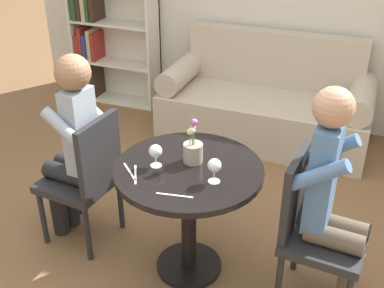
% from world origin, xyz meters
% --- Properties ---
extents(ground_plane, '(16.00, 16.00, 0.00)m').
position_xyz_m(ground_plane, '(0.00, 0.00, 0.00)').
color(ground_plane, brown).
extents(round_table, '(0.83, 0.83, 0.73)m').
position_xyz_m(round_table, '(0.00, 0.00, 0.56)').
color(round_table, black).
rests_on(round_table, ground_plane).
extents(couch, '(1.83, 0.80, 0.92)m').
position_xyz_m(couch, '(0.00, 1.87, 0.31)').
color(couch, '#B7A893').
rests_on(couch, ground_plane).
extents(bookshelf_left, '(0.90, 0.28, 1.27)m').
position_xyz_m(bookshelf_left, '(-1.78, 2.14, 0.64)').
color(bookshelf_left, silver).
rests_on(bookshelf_left, ground_plane).
extents(chair_left, '(0.46, 0.46, 0.90)m').
position_xyz_m(chair_left, '(-0.70, 0.03, 0.49)').
color(chair_left, '#232326').
rests_on(chair_left, ground_plane).
extents(chair_right, '(0.45, 0.45, 0.90)m').
position_xyz_m(chair_right, '(0.70, 0.04, 0.49)').
color(chair_right, '#232326').
rests_on(chair_right, ground_plane).
extents(person_left, '(0.44, 0.36, 1.27)m').
position_xyz_m(person_left, '(-0.78, 0.04, 0.68)').
color(person_left, black).
rests_on(person_left, ground_plane).
extents(person_right, '(0.43, 0.36, 1.29)m').
position_xyz_m(person_right, '(0.78, 0.03, 0.68)').
color(person_right, brown).
rests_on(person_right, ground_plane).
extents(wine_glass_left, '(0.07, 0.07, 0.13)m').
position_xyz_m(wine_glass_left, '(-0.17, -0.05, 0.82)').
color(wine_glass_left, white).
rests_on(wine_glass_left, round_table).
extents(wine_glass_right, '(0.07, 0.07, 0.14)m').
position_xyz_m(wine_glass_right, '(0.18, -0.08, 0.82)').
color(wine_glass_right, white).
rests_on(wine_glass_right, round_table).
extents(flower_vase, '(0.11, 0.11, 0.27)m').
position_xyz_m(flower_vase, '(-0.00, 0.07, 0.80)').
color(flower_vase, '#9E9384').
rests_on(flower_vase, round_table).
extents(knife_left_setting, '(0.19, 0.04, 0.00)m').
position_xyz_m(knife_left_setting, '(0.03, -0.27, 0.73)').
color(knife_left_setting, silver).
rests_on(knife_left_setting, round_table).
extents(fork_left_setting, '(0.10, 0.17, 0.00)m').
position_xyz_m(fork_left_setting, '(-0.24, -0.18, 0.73)').
color(fork_left_setting, silver).
rests_on(fork_left_setting, round_table).
extents(knife_right_setting, '(0.14, 0.14, 0.00)m').
position_xyz_m(knife_right_setting, '(-0.28, -0.16, 0.73)').
color(knife_right_setting, silver).
rests_on(knife_right_setting, round_table).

